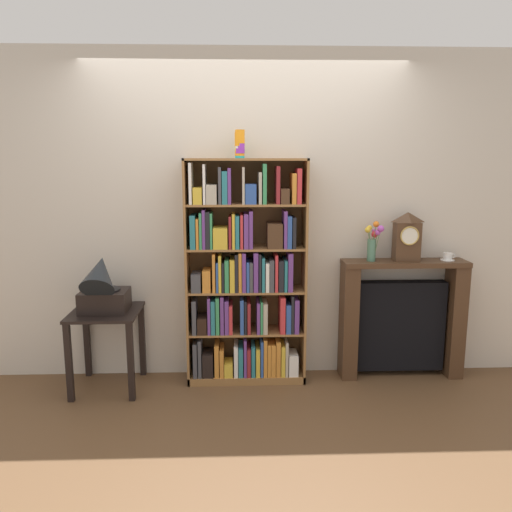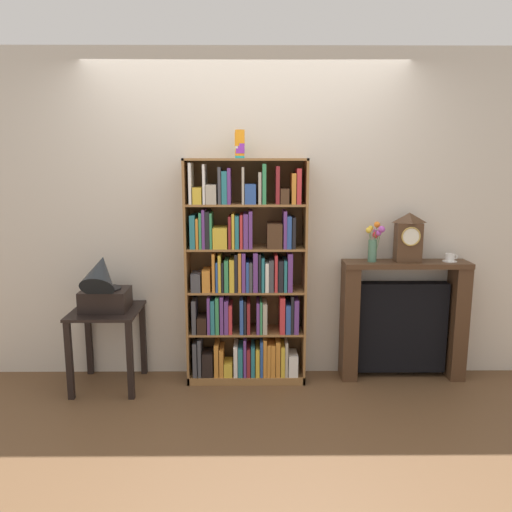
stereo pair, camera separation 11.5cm
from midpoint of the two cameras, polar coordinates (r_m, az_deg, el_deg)
ground_plane at (r=4.16m, az=-0.28°, el=-14.44°), size 7.72×6.40×0.02m
wall_back at (r=4.12m, az=1.00°, el=4.34°), size 4.72×0.08×2.60m
bookshelf at (r=4.02m, az=-0.39°, el=-3.05°), size 0.93×0.28×1.77m
cup_stack at (r=3.91m, az=-0.97°, el=12.36°), size 0.08×0.07×0.21m
side_table_left at (r=4.15m, az=-15.48°, el=-7.73°), size 0.51×0.52×0.62m
gramophone at (r=4.00m, az=-15.92°, el=-3.16°), size 0.35×0.43×0.50m
fireplace_mantel at (r=4.35m, az=16.74°, el=-6.88°), size 0.99×0.24×0.97m
mantel_clock at (r=4.18m, az=17.38°, el=2.00°), size 0.20×0.13×0.39m
flower_vase at (r=4.12m, az=13.78°, el=1.58°), size 0.13×0.16×0.32m
teacup_with_saucer at (r=4.32m, az=21.51°, el=-0.22°), size 0.12×0.11×0.06m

